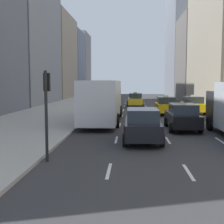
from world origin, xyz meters
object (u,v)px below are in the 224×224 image
object	(u,v)px
taxi_second	(166,105)
taxi_third	(135,100)
taxi_lead	(193,105)
traffic_light_pole	(47,101)
city_bus	(103,99)
sedan_silver_behind	(142,125)
sedan_black_near	(182,116)

from	to	relation	value
taxi_second	taxi_third	world-z (taller)	same
taxi_lead	traffic_light_pole	world-z (taller)	traffic_light_pole
taxi_lead	taxi_second	world-z (taller)	same
taxi_second	city_bus	bearing A→B (deg)	-133.50
taxi_lead	traffic_light_pole	size ratio (longest dim) A/B	1.22
taxi_second	taxi_third	bearing A→B (deg)	106.09
sedan_silver_behind	traffic_light_pole	size ratio (longest dim) A/B	1.30
taxi_second	city_bus	xyz separation A→B (m)	(-5.61, -5.91, 0.91)
taxi_third	traffic_light_pole	world-z (taller)	traffic_light_pole
taxi_lead	sedan_black_near	bearing A→B (deg)	-104.63
city_bus	traffic_light_pole	world-z (taller)	traffic_light_pole
sedan_silver_behind	traffic_light_pole	world-z (taller)	traffic_light_pole
taxi_third	traffic_light_pole	distance (m)	28.38
taxi_lead	traffic_light_pole	bearing A→B (deg)	-116.34
city_bus	traffic_light_pole	distance (m)	12.51
taxi_third	sedan_black_near	xyz separation A→B (m)	(2.80, -19.50, 0.00)
taxi_second	sedan_black_near	bearing A→B (deg)	-90.00
taxi_lead	city_bus	xyz separation A→B (m)	(-8.41, -6.84, 0.91)
taxi_second	taxi_lead	bearing A→B (deg)	18.40
taxi_second	taxi_third	xyz separation A→B (m)	(-2.80, 9.71, 0.00)
taxi_lead	taxi_third	world-z (taller)	same
city_bus	traffic_light_pole	xyz separation A→B (m)	(-1.14, -12.45, 0.62)
taxi_second	sedan_silver_behind	xyz separation A→B (m)	(-2.80, -14.08, 0.02)
taxi_second	sedan_silver_behind	distance (m)	14.36
city_bus	traffic_light_pole	bearing A→B (deg)	-95.22
traffic_light_pole	sedan_silver_behind	bearing A→B (deg)	47.30
sedan_silver_behind	sedan_black_near	bearing A→B (deg)	56.83
sedan_black_near	sedan_silver_behind	world-z (taller)	sedan_silver_behind
taxi_third	traffic_light_pole	size ratio (longest dim) A/B	1.22
taxi_lead	taxi_second	bearing A→B (deg)	-161.60
sedan_black_near	sedan_silver_behind	bearing A→B (deg)	-123.17
city_bus	taxi_second	bearing A→B (deg)	46.50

